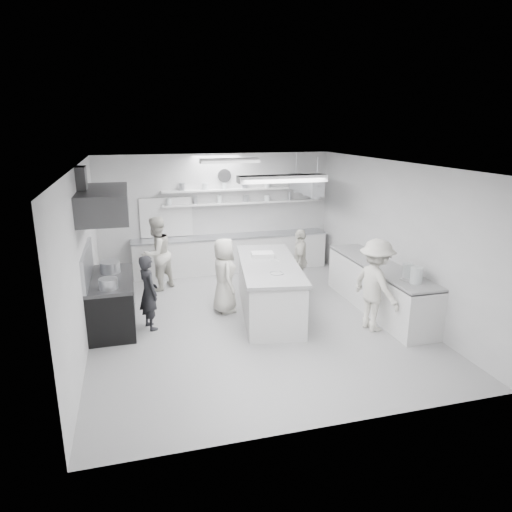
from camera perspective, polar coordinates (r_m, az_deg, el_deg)
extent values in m
cube|color=#A1A1A1|center=(9.15, -0.59, -7.88)|extent=(6.00, 7.00, 0.02)
cube|color=white|center=(8.40, -0.64, 11.33)|extent=(6.00, 7.00, 0.02)
cube|color=silver|center=(11.99, -4.84, 5.37)|extent=(6.00, 0.04, 3.00)
cube|color=silver|center=(5.51, 8.67, -7.57)|extent=(6.00, 0.04, 3.00)
cube|color=silver|center=(8.44, -20.74, -0.11)|extent=(0.04, 7.00, 3.00)
cube|color=silver|center=(9.82, 16.60, 2.41)|extent=(0.04, 7.00, 3.00)
cube|color=black|center=(9.11, -17.37, -5.62)|extent=(0.80, 1.80, 0.90)
cube|color=#3C3C3D|center=(8.62, -18.41, 6.23)|extent=(0.85, 2.00, 0.50)
cube|color=silver|center=(12.00, -3.06, 0.31)|extent=(5.00, 0.60, 0.92)
cube|color=silver|center=(11.97, -1.44, 6.62)|extent=(4.20, 0.26, 0.04)
cube|color=silver|center=(11.92, -1.45, 8.28)|extent=(4.20, 0.26, 0.04)
cube|color=black|center=(11.82, -11.05, 4.73)|extent=(1.30, 0.04, 1.00)
cylinder|color=white|center=(11.86, -3.95, 9.91)|extent=(0.32, 0.05, 0.32)
cube|color=silver|center=(9.76, 14.98, -3.85)|extent=(0.74, 3.30, 0.94)
cube|color=#ADB0B5|center=(11.36, 6.19, 8.83)|extent=(0.30, 1.60, 0.40)
cube|color=silver|center=(6.69, 3.29, 9.54)|extent=(1.30, 0.25, 0.10)
cube|color=silver|center=(10.15, -3.25, 11.70)|extent=(1.30, 0.25, 0.10)
cube|color=silver|center=(9.26, 1.60, -4.14)|extent=(1.46, 2.88, 1.01)
cylinder|color=#ADB0B5|center=(9.24, -17.61, -1.46)|extent=(0.37, 0.37, 0.26)
imported|color=black|center=(8.73, -13.15, -4.41)|extent=(0.50, 0.60, 1.42)
imported|color=beige|center=(10.75, -12.21, 0.29)|extent=(1.05, 1.04, 1.71)
imported|color=beige|center=(9.29, -3.95, -2.41)|extent=(0.52, 0.77, 1.53)
imported|color=beige|center=(10.47, 5.47, -0.56)|extent=(0.67, 0.92, 1.45)
imported|color=beige|center=(8.70, 14.60, -3.52)|extent=(0.84, 1.22, 1.72)
imported|color=#ADB0B5|center=(8.44, 2.57, -2.30)|extent=(0.27, 0.27, 0.06)
imported|color=silver|center=(9.22, 2.43, -0.72)|extent=(0.21, 0.21, 0.06)
imported|color=silver|center=(8.80, 18.23, -2.84)|extent=(0.32, 0.32, 0.06)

